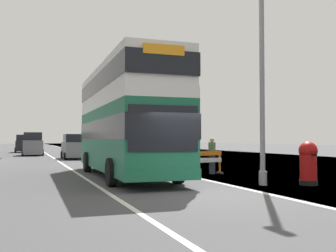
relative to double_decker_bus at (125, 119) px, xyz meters
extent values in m
cube|color=#424244|center=(0.70, -6.30, -2.60)|extent=(140.00, 280.00, 0.10)
cube|color=#B2AFA8|center=(2.74, -6.30, -2.56)|extent=(0.24, 196.00, 0.01)
cube|color=silver|center=(-1.76, -6.30, -2.56)|extent=(0.16, 168.00, 0.01)
cube|color=#196042|center=(0.00, 0.01, -0.88)|extent=(2.71, 10.94, 2.64)
cube|color=silver|center=(0.00, 0.01, 0.64)|extent=(2.71, 10.94, 0.40)
cube|color=silver|center=(0.00, 0.01, 1.54)|extent=(2.68, 10.83, 1.41)
cube|color=black|center=(0.00, 0.01, -0.49)|extent=(2.73, 11.05, 0.85)
cube|color=black|center=(0.00, 0.01, 1.54)|extent=(2.72, 11.00, 0.77)
cube|color=black|center=(-0.11, -5.46, -0.55)|extent=(2.29, 0.11, 1.45)
cube|color=orange|center=(-0.11, -5.46, 1.93)|extent=(1.37, 0.09, 0.32)
cube|color=#196042|center=(0.00, 0.01, -2.02)|extent=(2.73, 11.05, 0.36)
cylinder|color=black|center=(-1.31, -3.34, -2.05)|extent=(0.32, 1.01, 1.00)
cylinder|color=black|center=(1.18, -3.39, -2.05)|extent=(0.32, 1.01, 1.00)
cylinder|color=black|center=(-1.19, 3.03, -2.05)|extent=(0.32, 1.01, 1.00)
cylinder|color=black|center=(1.30, 2.98, -2.05)|extent=(0.32, 1.01, 1.00)
cylinder|color=gray|center=(3.89, -4.88, 2.10)|extent=(0.18, 0.18, 9.30)
cylinder|color=gray|center=(3.89, -4.88, -2.30)|extent=(0.29, 0.29, 0.50)
cylinder|color=black|center=(5.45, -5.43, -2.46)|extent=(0.65, 0.65, 0.18)
cylinder|color=#AD0F0F|center=(5.45, -5.43, -1.84)|extent=(0.60, 0.60, 1.06)
sphere|color=#AD0F0F|center=(5.45, -5.43, -1.31)|extent=(0.67, 0.67, 0.67)
cube|color=black|center=(5.45, -5.74, -1.45)|extent=(0.22, 0.03, 0.07)
cube|color=orange|center=(3.82, -0.42, -1.56)|extent=(1.67, 0.36, 0.20)
cube|color=white|center=(3.82, -0.42, -1.88)|extent=(1.67, 0.36, 0.20)
cube|color=orange|center=(3.08, -0.55, -2.06)|extent=(0.08, 0.08, 0.99)
cube|color=black|center=(3.08, -0.55, -2.51)|extent=(0.21, 0.46, 0.08)
cube|color=orange|center=(4.56, -0.29, -2.06)|extent=(0.08, 0.08, 0.99)
cube|color=black|center=(4.56, -0.29, -2.51)|extent=(0.21, 0.46, 0.08)
cube|color=slate|center=(-0.24, 16.54, -1.77)|extent=(1.70, 4.39, 1.21)
cube|color=black|center=(-0.24, 16.54, -0.83)|extent=(1.57, 2.42, 0.67)
cylinder|color=black|center=(0.61, 17.90, -2.25)|extent=(0.20, 0.60, 0.60)
cylinder|color=black|center=(-1.10, 17.90, -2.25)|extent=(0.20, 0.60, 0.60)
cylinder|color=black|center=(0.61, 15.18, -2.25)|extent=(0.20, 0.60, 0.60)
cylinder|color=black|center=(-1.10, 15.18, -2.25)|extent=(0.20, 0.60, 0.60)
cube|color=slate|center=(-3.36, 24.97, -1.70)|extent=(1.87, 4.55, 1.34)
cube|color=black|center=(-3.36, 24.97, -0.63)|extent=(1.72, 2.50, 0.80)
cylinder|color=black|center=(-2.42, 26.38, -2.25)|extent=(0.20, 0.60, 0.60)
cylinder|color=black|center=(-4.30, 26.38, -2.25)|extent=(0.20, 0.60, 0.60)
cylinder|color=black|center=(-2.42, 23.55, -2.25)|extent=(0.20, 0.60, 0.60)
cylinder|color=black|center=(-4.30, 23.55, -2.25)|extent=(0.20, 0.60, 0.60)
cube|color=black|center=(-4.25, 34.86, -1.74)|extent=(1.75, 4.12, 1.27)
cube|color=black|center=(-4.25, 34.86, -0.74)|extent=(1.61, 2.27, 0.73)
cylinder|color=black|center=(-3.38, 36.14, -2.25)|extent=(0.20, 0.60, 0.60)
cylinder|color=black|center=(-5.13, 36.14, -2.25)|extent=(0.20, 0.60, 0.60)
cylinder|color=black|center=(-3.38, 33.58, -2.25)|extent=(0.20, 0.60, 0.60)
cylinder|color=black|center=(-5.13, 33.58, -2.25)|extent=(0.20, 0.60, 0.60)
cylinder|color=#2D3342|center=(4.21, -0.19, -2.11)|extent=(0.29, 0.29, 0.88)
cylinder|color=#51704C|center=(4.21, -0.19, -1.36)|extent=(0.34, 0.34, 0.63)
sphere|color=beige|center=(4.21, -0.19, -0.93)|extent=(0.22, 0.22, 0.22)
camera|label=1|loc=(-4.22, -16.97, -0.89)|focal=41.87mm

